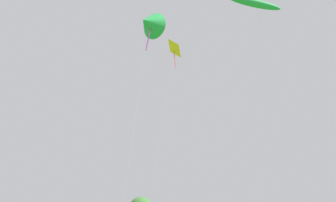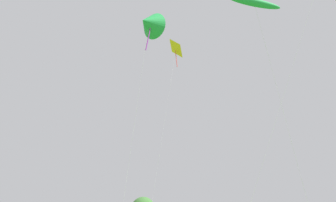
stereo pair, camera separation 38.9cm
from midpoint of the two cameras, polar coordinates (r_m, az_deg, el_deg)
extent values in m
cylinder|color=silver|center=(24.84, 20.33, 1.46)|extent=(8.50, 3.69, 22.30)
cylinder|color=silver|center=(53.49, -1.48, -5.91)|extent=(4.09, 2.74, 33.78)
pyramid|color=yellow|center=(60.49, 1.06, 9.64)|extent=(2.81, 2.81, 2.39)
cylinder|color=red|center=(59.30, 1.05, 7.78)|extent=(0.64, 0.35, 3.88)
cylinder|color=silver|center=(30.47, 20.67, -4.54)|extent=(0.14, 11.00, 20.60)
ellipsoid|color=green|center=(30.47, 15.25, 16.89)|extent=(4.13, 3.89, 1.37)
cylinder|color=silver|center=(30.91, -6.63, -4.77)|extent=(4.35, 1.62, 21.96)
cone|color=green|center=(34.14, -3.85, 14.06)|extent=(2.95, 2.60, 3.27)
cylinder|color=purple|center=(33.10, -3.93, 11.54)|extent=(0.53, 0.30, 3.01)
camera|label=1|loc=(0.19, -90.35, 0.15)|focal=33.24mm
camera|label=2|loc=(0.19, 89.65, -0.15)|focal=33.24mm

